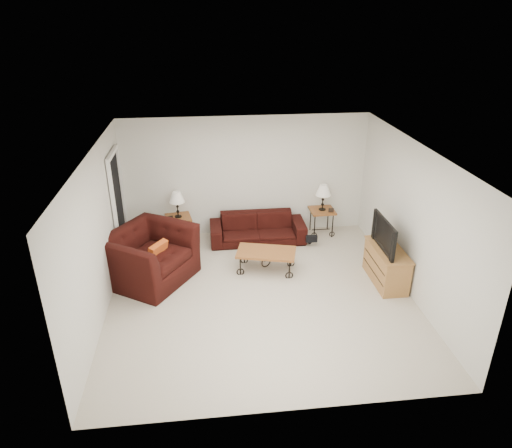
{
  "coord_description": "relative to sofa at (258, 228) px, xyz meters",
  "views": [
    {
      "loc": [
        -0.84,
        -6.54,
        4.4
      ],
      "look_at": [
        0.0,
        0.7,
        1.0
      ],
      "focal_mm": 32.58,
      "sensor_mm": 36.0,
      "label": 1
    }
  ],
  "objects": [
    {
      "name": "ground",
      "position": [
        -0.19,
        -2.02,
        -0.28
      ],
      "size": [
        5.0,
        5.0,
        0.0
      ],
      "primitive_type": "plane",
      "color": "#B9AD9E",
      "rests_on": "ground"
    },
    {
      "name": "wall_back",
      "position": [
        -0.19,
        0.48,
        0.97
      ],
      "size": [
        5.0,
        0.02,
        2.5
      ],
      "primitive_type": "cube",
      "color": "silver",
      "rests_on": "ground"
    },
    {
      "name": "wall_front",
      "position": [
        -0.19,
        -4.52,
        0.97
      ],
      "size": [
        5.0,
        0.02,
        2.5
      ],
      "primitive_type": "cube",
      "color": "silver",
      "rests_on": "ground"
    },
    {
      "name": "wall_left",
      "position": [
        -2.69,
        -2.02,
        0.97
      ],
      "size": [
        0.02,
        5.0,
        2.5
      ],
      "primitive_type": "cube",
      "color": "silver",
      "rests_on": "ground"
    },
    {
      "name": "wall_right",
      "position": [
        2.31,
        -2.02,
        0.97
      ],
      "size": [
        0.02,
        5.0,
        2.5
      ],
      "primitive_type": "cube",
      "color": "silver",
      "rests_on": "ground"
    },
    {
      "name": "ceiling",
      "position": [
        -0.19,
        -2.02,
        2.22
      ],
      "size": [
        5.0,
        5.0,
        0.0
      ],
      "primitive_type": "plane",
      "color": "white",
      "rests_on": "wall_back"
    },
    {
      "name": "doorway",
      "position": [
        -2.66,
        -0.37,
        0.74
      ],
      "size": [
        0.08,
        0.94,
        2.04
      ],
      "primitive_type": "cube",
      "color": "black",
      "rests_on": "ground"
    },
    {
      "name": "sofa",
      "position": [
        0.0,
        0.0,
        0.0
      ],
      "size": [
        1.94,
        0.76,
        0.57
      ],
      "primitive_type": "imported",
      "color": "black",
      "rests_on": "ground"
    },
    {
      "name": "side_table_left",
      "position": [
        -1.61,
        0.18,
        -0.01
      ],
      "size": [
        0.57,
        0.57,
        0.54
      ],
      "primitive_type": "cube",
      "rotation": [
        0.0,
        0.0,
        0.17
      ],
      "color": "brown",
      "rests_on": "ground"
    },
    {
      "name": "side_table_right",
      "position": [
        1.39,
        0.18,
        -0.01
      ],
      "size": [
        0.52,
        0.52,
        0.55
      ],
      "primitive_type": "cube",
      "rotation": [
        0.0,
        0.0,
        0.03
      ],
      "color": "brown",
      "rests_on": "ground"
    },
    {
      "name": "lamp_left",
      "position": [
        -1.61,
        0.18,
        0.53
      ],
      "size": [
        0.35,
        0.35,
        0.54
      ],
      "primitive_type": null,
      "rotation": [
        0.0,
        0.0,
        0.17
      ],
      "color": "black",
      "rests_on": "side_table_left"
    },
    {
      "name": "lamp_right",
      "position": [
        1.39,
        0.18,
        0.55
      ],
      "size": [
        0.32,
        0.32,
        0.55
      ],
      "primitive_type": null,
      "rotation": [
        0.0,
        0.0,
        0.03
      ],
      "color": "black",
      "rests_on": "side_table_right"
    },
    {
      "name": "photo_frame_left",
      "position": [
        -1.76,
        0.03,
        0.31
      ],
      "size": [
        0.11,
        0.05,
        0.09
      ],
      "primitive_type": "cube",
      "rotation": [
        0.0,
        0.0,
        0.34
      ],
      "color": "black",
      "rests_on": "side_table_left"
    },
    {
      "name": "photo_frame_right",
      "position": [
        1.54,
        0.03,
        0.32
      ],
      "size": [
        0.11,
        0.03,
        0.09
      ],
      "primitive_type": "cube",
      "rotation": [
        0.0,
        0.0,
        -0.18
      ],
      "color": "black",
      "rests_on": "side_table_right"
    },
    {
      "name": "coffee_table",
      "position": [
        0.01,
        -1.22,
        -0.09
      ],
      "size": [
        1.16,
        0.82,
        0.4
      ],
      "primitive_type": "cube",
      "rotation": [
        0.0,
        0.0,
        -0.25
      ],
      "color": "brown",
      "rests_on": "ground"
    },
    {
      "name": "armchair",
      "position": [
        -2.06,
        -1.28,
        0.18
      ],
      "size": [
        1.83,
        1.88,
        0.93
      ],
      "primitive_type": "imported",
      "rotation": [
        0.0,
        0.0,
        0.99
      ],
      "color": "black",
      "rests_on": "ground"
    },
    {
      "name": "throw_pillow",
      "position": [
        -1.91,
        -1.33,
        0.24
      ],
      "size": [
        0.32,
        0.41,
        0.42
      ],
      "primitive_type": "cube",
      "rotation": [
        0.0,
        0.0,
        0.99
      ],
      "color": "#D84E1B",
      "rests_on": "armchair"
    },
    {
      "name": "tv_stand",
      "position": [
        2.04,
        -1.84,
        0.04
      ],
      "size": [
        0.45,
        1.08,
        0.65
      ],
      "primitive_type": "cube",
      "color": "#A0703B",
      "rests_on": "ground"
    },
    {
      "name": "television",
      "position": [
        2.02,
        -1.84,
        0.64
      ],
      "size": [
        0.13,
        0.97,
        0.56
      ],
      "primitive_type": "imported",
      "rotation": [
        0.0,
        0.0,
        -1.57
      ],
      "color": "black",
      "rests_on": "tv_stand"
    },
    {
      "name": "backpack",
      "position": [
        1.05,
        -0.29,
        -0.06
      ],
      "size": [
        0.39,
        0.32,
        0.45
      ],
      "primitive_type": "ellipsoid",
      "rotation": [
        0.0,
        0.0,
        0.16
      ],
      "color": "black",
      "rests_on": "ground"
    }
  ]
}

